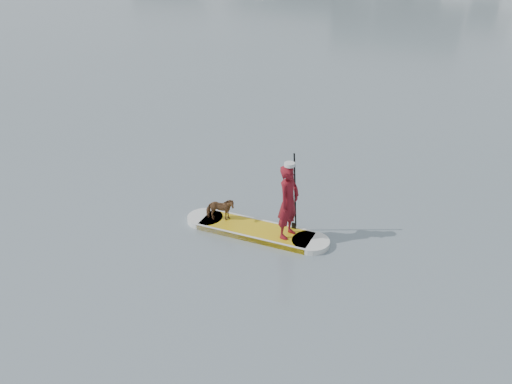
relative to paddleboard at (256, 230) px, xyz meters
The scene contains 6 objects.
ground 4.01m from the paddleboard, 141.19° to the left, with size 140.00×140.00×0.00m, color slate.
paddleboard is the anchor object (origin of this frame).
paddler 1.13m from the paddleboard, ahead, with size 0.59×0.39×1.61m, color maroon.
white_cap 1.86m from the paddleboard, ahead, with size 0.22×0.22×0.07m, color silver.
dog 0.92m from the paddleboard, behind, with size 0.29×0.64×0.54m, color #52321C.
paddle 1.10m from the paddleboard, 27.61° to the left, with size 0.10×0.30×2.00m.
Camera 1 is at (8.25, -11.77, 6.51)m, focal length 40.00 mm.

